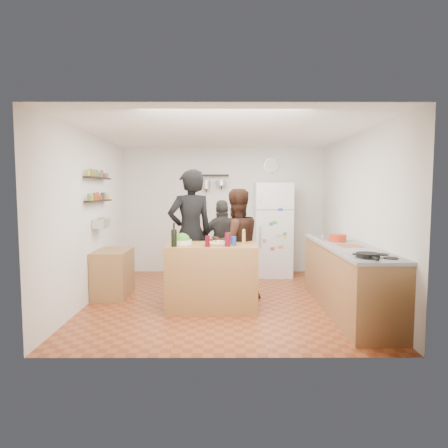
{
  "coord_description": "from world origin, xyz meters",
  "views": [
    {
      "loc": [
        -0.01,
        -5.95,
        1.68
      ],
      "look_at": [
        0.0,
        0.1,
        1.15
      ],
      "focal_mm": 32.0,
      "sensor_mm": 36.0,
      "label": 1
    }
  ],
  "objects_px": {
    "skillet": "(368,255)",
    "salad_bowl": "(182,242)",
    "prep_island": "(212,276)",
    "wine_bottle": "(174,238)",
    "wall_clock": "(271,166)",
    "person_back": "(223,245)",
    "red_bowl": "(338,238)",
    "person_center": "(236,244)",
    "fridge": "(273,229)",
    "side_table": "(113,273)",
    "person_left": "(190,234)",
    "pepper_mill": "(244,238)",
    "salt_canister": "(233,241)",
    "counter_run": "(347,279)"
  },
  "relations": [
    {
      "from": "skillet",
      "to": "salad_bowl",
      "type": "bearing_deg",
      "value": 151.53
    },
    {
      "from": "prep_island",
      "to": "wine_bottle",
      "type": "xyz_separation_m",
      "value": [
        -0.5,
        -0.22,
        0.57
      ]
    },
    {
      "from": "wine_bottle",
      "to": "wall_clock",
      "type": "bearing_deg",
      "value": 59.19
    },
    {
      "from": "person_back",
      "to": "red_bowl",
      "type": "distance_m",
      "value": 1.89
    },
    {
      "from": "salad_bowl",
      "to": "person_center",
      "type": "distance_m",
      "value": 0.89
    },
    {
      "from": "salad_bowl",
      "to": "person_back",
      "type": "relative_size",
      "value": 0.18
    },
    {
      "from": "fridge",
      "to": "side_table",
      "type": "bearing_deg",
      "value": -150.22
    },
    {
      "from": "person_left",
      "to": "person_back",
      "type": "bearing_deg",
      "value": -162.24
    },
    {
      "from": "wine_bottle",
      "to": "person_back",
      "type": "height_order",
      "value": "person_back"
    },
    {
      "from": "salad_bowl",
      "to": "red_bowl",
      "type": "relative_size",
      "value": 1.09
    },
    {
      "from": "person_left",
      "to": "person_back",
      "type": "relative_size",
      "value": 1.32
    },
    {
      "from": "pepper_mill",
      "to": "fridge",
      "type": "distance_m",
      "value": 2.23
    },
    {
      "from": "side_table",
      "to": "person_center",
      "type": "bearing_deg",
      "value": -4.37
    },
    {
      "from": "pepper_mill",
      "to": "person_center",
      "type": "height_order",
      "value": "person_center"
    },
    {
      "from": "salt_canister",
      "to": "person_back",
      "type": "bearing_deg",
      "value": 96.74
    },
    {
      "from": "person_left",
      "to": "person_center",
      "type": "relative_size",
      "value": 1.18
    },
    {
      "from": "pepper_mill",
      "to": "person_center",
      "type": "distance_m",
      "value": 0.47
    },
    {
      "from": "wall_clock",
      "to": "person_left",
      "type": "bearing_deg",
      "value": -128.14
    },
    {
      "from": "counter_run",
      "to": "red_bowl",
      "type": "xyz_separation_m",
      "value": [
        -0.05,
        0.35,
        0.52
      ]
    },
    {
      "from": "salt_canister",
      "to": "person_left",
      "type": "bearing_deg",
      "value": 131.01
    },
    {
      "from": "prep_island",
      "to": "salt_canister",
      "type": "xyz_separation_m",
      "value": [
        0.3,
        -0.12,
        0.52
      ]
    },
    {
      "from": "salad_bowl",
      "to": "salt_canister",
      "type": "bearing_deg",
      "value": -13.28
    },
    {
      "from": "prep_island",
      "to": "red_bowl",
      "type": "xyz_separation_m",
      "value": [
        1.82,
        0.22,
        0.52
      ]
    },
    {
      "from": "pepper_mill",
      "to": "salt_canister",
      "type": "height_order",
      "value": "pepper_mill"
    },
    {
      "from": "prep_island",
      "to": "skillet",
      "type": "bearing_deg",
      "value": -32.72
    },
    {
      "from": "salad_bowl",
      "to": "person_back",
      "type": "bearing_deg",
      "value": 60.96
    },
    {
      "from": "salt_canister",
      "to": "skillet",
      "type": "relative_size",
      "value": 0.47
    },
    {
      "from": "person_back",
      "to": "wall_clock",
      "type": "height_order",
      "value": "wall_clock"
    },
    {
      "from": "counter_run",
      "to": "wall_clock",
      "type": "relative_size",
      "value": 8.77
    },
    {
      "from": "salt_canister",
      "to": "person_back",
      "type": "relative_size",
      "value": 0.08
    },
    {
      "from": "prep_island",
      "to": "skillet",
      "type": "distance_m",
      "value": 2.16
    },
    {
      "from": "pepper_mill",
      "to": "side_table",
      "type": "bearing_deg",
      "value": 163.92
    },
    {
      "from": "prep_island",
      "to": "counter_run",
      "type": "xyz_separation_m",
      "value": [
        1.87,
        -0.13,
        -0.01
      ]
    },
    {
      "from": "counter_run",
      "to": "skillet",
      "type": "bearing_deg",
      "value": -95.66
    },
    {
      "from": "prep_island",
      "to": "side_table",
      "type": "bearing_deg",
      "value": 158.05
    },
    {
      "from": "person_left",
      "to": "counter_run",
      "type": "bearing_deg",
      "value": 136.55
    },
    {
      "from": "person_left",
      "to": "wall_clock",
      "type": "xyz_separation_m",
      "value": [
        1.47,
        1.87,
        1.16
      ]
    },
    {
      "from": "person_back",
      "to": "fridge",
      "type": "height_order",
      "value": "fridge"
    },
    {
      "from": "pepper_mill",
      "to": "counter_run",
      "type": "xyz_separation_m",
      "value": [
        1.42,
        -0.18,
        -0.54
      ]
    },
    {
      "from": "person_back",
      "to": "wine_bottle",
      "type": "bearing_deg",
      "value": 59.5
    },
    {
      "from": "counter_run",
      "to": "red_bowl",
      "type": "relative_size",
      "value": 10.44
    },
    {
      "from": "skillet",
      "to": "wine_bottle",
      "type": "bearing_deg",
      "value": 157.98
    },
    {
      "from": "person_left",
      "to": "skillet",
      "type": "relative_size",
      "value": 7.58
    },
    {
      "from": "wine_bottle",
      "to": "skillet",
      "type": "xyz_separation_m",
      "value": [
        2.27,
        -0.92,
        -0.08
      ]
    },
    {
      "from": "prep_island",
      "to": "salad_bowl",
      "type": "distance_m",
      "value": 0.64
    },
    {
      "from": "person_center",
      "to": "counter_run",
      "type": "relative_size",
      "value": 0.64
    },
    {
      "from": "prep_island",
      "to": "red_bowl",
      "type": "bearing_deg",
      "value": 6.84
    },
    {
      "from": "skillet",
      "to": "red_bowl",
      "type": "xyz_separation_m",
      "value": [
        0.05,
        1.36,
        0.03
      ]
    },
    {
      "from": "person_left",
      "to": "side_table",
      "type": "bearing_deg",
      "value": -24.91
    },
    {
      "from": "salad_bowl",
      "to": "wine_bottle",
      "type": "bearing_deg",
      "value": -106.5
    }
  ]
}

